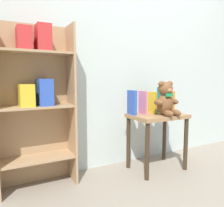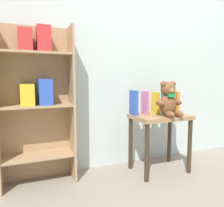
{
  "view_description": "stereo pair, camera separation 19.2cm",
  "coord_description": "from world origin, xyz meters",
  "px_view_note": "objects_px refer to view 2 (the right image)",
  "views": [
    {
      "loc": [
        -1.28,
        -0.7,
        0.88
      ],
      "look_at": [
        -0.37,
        0.99,
        0.67
      ],
      "focal_mm": 35.0,
      "sensor_mm": 36.0,
      "label": 1
    },
    {
      "loc": [
        -1.1,
        -0.78,
        0.88
      ],
      "look_at": [
        -0.37,
        0.99,
        0.67
      ],
      "focal_mm": 35.0,
      "sensor_mm": 36.0,
      "label": 2
    }
  ],
  "objects_px": {
    "book_standing_blue": "(134,103)",
    "book_standing_pink": "(145,103)",
    "display_table": "(160,126)",
    "teddy_bear": "(169,100)",
    "bookshelf_side": "(36,94)",
    "book_standing_yellow": "(155,103)",
    "book_standing_teal": "(165,100)",
    "book_standing_orange": "(175,102)"
  },
  "relations": [
    {
      "from": "book_standing_yellow",
      "to": "book_standing_orange",
      "type": "xyz_separation_m",
      "value": [
        0.23,
        0.0,
        -0.0
      ]
    },
    {
      "from": "teddy_bear",
      "to": "book_standing_orange",
      "type": "xyz_separation_m",
      "value": [
        0.2,
        0.16,
        -0.04
      ]
    },
    {
      "from": "book_standing_blue",
      "to": "book_standing_teal",
      "type": "distance_m",
      "value": 0.35
    },
    {
      "from": "book_standing_blue",
      "to": "book_standing_pink",
      "type": "bearing_deg",
      "value": -3.9
    },
    {
      "from": "teddy_bear",
      "to": "book_standing_blue",
      "type": "height_order",
      "value": "teddy_bear"
    },
    {
      "from": "book_standing_pink",
      "to": "book_standing_blue",
      "type": "bearing_deg",
      "value": 170.97
    },
    {
      "from": "display_table",
      "to": "book_standing_pink",
      "type": "bearing_deg",
      "value": 144.66
    },
    {
      "from": "book_standing_yellow",
      "to": "book_standing_orange",
      "type": "relative_size",
      "value": 1.0
    },
    {
      "from": "bookshelf_side",
      "to": "book_standing_blue",
      "type": "height_order",
      "value": "bookshelf_side"
    },
    {
      "from": "book_standing_blue",
      "to": "teddy_bear",
      "type": "bearing_deg",
      "value": -30.0
    },
    {
      "from": "display_table",
      "to": "book_standing_orange",
      "type": "xyz_separation_m",
      "value": [
        0.23,
        0.09,
        0.21
      ]
    },
    {
      "from": "teddy_bear",
      "to": "book_standing_blue",
      "type": "bearing_deg",
      "value": 147.52
    },
    {
      "from": "bookshelf_side",
      "to": "book_standing_pink",
      "type": "xyz_separation_m",
      "value": [
        0.98,
        -0.12,
        -0.1
      ]
    },
    {
      "from": "display_table",
      "to": "book_standing_blue",
      "type": "distance_m",
      "value": 0.34
    },
    {
      "from": "book_standing_pink",
      "to": "book_standing_teal",
      "type": "xyz_separation_m",
      "value": [
        0.23,
        -0.0,
        0.02
      ]
    },
    {
      "from": "display_table",
      "to": "teddy_bear",
      "type": "height_order",
      "value": "teddy_bear"
    },
    {
      "from": "book_standing_orange",
      "to": "display_table",
      "type": "bearing_deg",
      "value": -159.52
    },
    {
      "from": "teddy_bear",
      "to": "book_standing_pink",
      "type": "relative_size",
      "value": 1.44
    },
    {
      "from": "book_standing_pink",
      "to": "book_standing_yellow",
      "type": "height_order",
      "value": "book_standing_pink"
    },
    {
      "from": "teddy_bear",
      "to": "book_standing_blue",
      "type": "relative_size",
      "value": 1.39
    },
    {
      "from": "book_standing_pink",
      "to": "book_standing_orange",
      "type": "distance_m",
      "value": 0.35
    },
    {
      "from": "teddy_bear",
      "to": "book_standing_blue",
      "type": "distance_m",
      "value": 0.32
    },
    {
      "from": "display_table",
      "to": "book_standing_teal",
      "type": "bearing_deg",
      "value": 34.66
    },
    {
      "from": "book_standing_blue",
      "to": "book_standing_pink",
      "type": "distance_m",
      "value": 0.12
    },
    {
      "from": "book_standing_teal",
      "to": "book_standing_orange",
      "type": "distance_m",
      "value": 0.12
    },
    {
      "from": "teddy_bear",
      "to": "book_standing_orange",
      "type": "height_order",
      "value": "teddy_bear"
    },
    {
      "from": "book_standing_blue",
      "to": "book_standing_pink",
      "type": "height_order",
      "value": "book_standing_blue"
    },
    {
      "from": "bookshelf_side",
      "to": "display_table",
      "type": "distance_m",
      "value": 1.16
    },
    {
      "from": "book_standing_blue",
      "to": "book_standing_yellow",
      "type": "relative_size",
      "value": 1.09
    },
    {
      "from": "book_standing_blue",
      "to": "book_standing_pink",
      "type": "xyz_separation_m",
      "value": [
        0.12,
        -0.01,
        -0.0
      ]
    },
    {
      "from": "display_table",
      "to": "book_standing_yellow",
      "type": "relative_size",
      "value": 2.58
    },
    {
      "from": "display_table",
      "to": "bookshelf_side",
      "type": "bearing_deg",
      "value": 169.54
    },
    {
      "from": "bookshelf_side",
      "to": "teddy_bear",
      "type": "height_order",
      "value": "bookshelf_side"
    },
    {
      "from": "book_standing_pink",
      "to": "display_table",
      "type": "bearing_deg",
      "value": -37.99
    },
    {
      "from": "book_standing_pink",
      "to": "bookshelf_side",
      "type": "bearing_deg",
      "value": 170.4
    },
    {
      "from": "bookshelf_side",
      "to": "book_standing_pink",
      "type": "bearing_deg",
      "value": -6.95
    },
    {
      "from": "book_standing_yellow",
      "to": "book_standing_teal",
      "type": "xyz_separation_m",
      "value": [
        0.12,
        -0.0,
        0.02
      ]
    },
    {
      "from": "display_table",
      "to": "teddy_bear",
      "type": "xyz_separation_m",
      "value": [
        0.04,
        -0.08,
        0.25
      ]
    },
    {
      "from": "book_standing_blue",
      "to": "book_standing_orange",
      "type": "distance_m",
      "value": 0.47
    },
    {
      "from": "book_standing_yellow",
      "to": "book_standing_orange",
      "type": "distance_m",
      "value": 0.23
    },
    {
      "from": "book_standing_orange",
      "to": "book_standing_blue",
      "type": "bearing_deg",
      "value": 179.01
    },
    {
      "from": "book_standing_blue",
      "to": "book_standing_yellow",
      "type": "height_order",
      "value": "book_standing_blue"
    }
  ]
}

